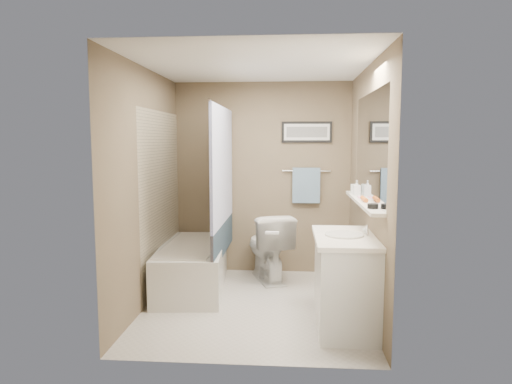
# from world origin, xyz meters

# --- Properties ---
(ground) EXTENTS (2.50, 2.50, 0.00)m
(ground) POSITION_xyz_m (0.00, 0.00, 0.00)
(ground) COLOR beige
(ground) RESTS_ON ground
(ceiling) EXTENTS (2.20, 2.50, 0.04)m
(ceiling) POSITION_xyz_m (0.00, 0.00, 2.38)
(ceiling) COLOR white
(ceiling) RESTS_ON wall_back
(wall_back) EXTENTS (2.20, 0.04, 2.40)m
(wall_back) POSITION_xyz_m (0.00, 1.23, 1.20)
(wall_back) COLOR brown
(wall_back) RESTS_ON ground
(wall_front) EXTENTS (2.20, 0.04, 2.40)m
(wall_front) POSITION_xyz_m (0.00, -1.23, 1.20)
(wall_front) COLOR brown
(wall_front) RESTS_ON ground
(wall_left) EXTENTS (0.04, 2.50, 2.40)m
(wall_left) POSITION_xyz_m (-1.08, 0.00, 1.20)
(wall_left) COLOR brown
(wall_left) RESTS_ON ground
(wall_right) EXTENTS (0.04, 2.50, 2.40)m
(wall_right) POSITION_xyz_m (1.08, 0.00, 1.20)
(wall_right) COLOR brown
(wall_right) RESTS_ON ground
(tile_surround) EXTENTS (0.02, 1.55, 2.00)m
(tile_surround) POSITION_xyz_m (-1.09, 0.50, 1.00)
(tile_surround) COLOR tan
(tile_surround) RESTS_ON wall_left
(curtain_rod) EXTENTS (0.02, 1.55, 0.02)m
(curtain_rod) POSITION_xyz_m (-0.40, 0.50, 2.05)
(curtain_rod) COLOR silver
(curtain_rod) RESTS_ON wall_left
(curtain_upper) EXTENTS (0.03, 1.45, 1.28)m
(curtain_upper) POSITION_xyz_m (-0.40, 0.50, 1.40)
(curtain_upper) COLOR white
(curtain_upper) RESTS_ON curtain_rod
(curtain_lower) EXTENTS (0.03, 1.45, 0.36)m
(curtain_lower) POSITION_xyz_m (-0.40, 0.50, 0.58)
(curtain_lower) COLOR #263948
(curtain_lower) RESTS_ON curtain_rod
(mirror) EXTENTS (0.02, 1.60, 1.00)m
(mirror) POSITION_xyz_m (1.09, -0.15, 1.62)
(mirror) COLOR silver
(mirror) RESTS_ON wall_right
(shelf) EXTENTS (0.12, 1.60, 0.03)m
(shelf) POSITION_xyz_m (1.04, -0.15, 1.10)
(shelf) COLOR silver
(shelf) RESTS_ON wall_right
(towel_bar) EXTENTS (0.60, 0.02, 0.02)m
(towel_bar) POSITION_xyz_m (0.55, 1.22, 1.30)
(towel_bar) COLOR silver
(towel_bar) RESTS_ON wall_back
(towel) EXTENTS (0.34, 0.05, 0.44)m
(towel) POSITION_xyz_m (0.55, 1.20, 1.12)
(towel) COLOR #8DB3CE
(towel) RESTS_ON towel_bar
(art_frame) EXTENTS (0.62, 0.02, 0.26)m
(art_frame) POSITION_xyz_m (0.55, 1.23, 1.78)
(art_frame) COLOR black
(art_frame) RESTS_ON wall_back
(art_mat) EXTENTS (0.56, 0.00, 0.20)m
(art_mat) POSITION_xyz_m (0.55, 1.22, 1.78)
(art_mat) COLOR white
(art_mat) RESTS_ON art_frame
(art_image) EXTENTS (0.50, 0.00, 0.13)m
(art_image) POSITION_xyz_m (0.55, 1.22, 1.78)
(art_image) COLOR #595959
(art_image) RESTS_ON art_mat
(door) EXTENTS (0.80, 0.02, 2.00)m
(door) POSITION_xyz_m (0.55, -1.24, 1.00)
(door) COLOR silver
(door) RESTS_ON wall_front
(door_handle) EXTENTS (0.10, 0.02, 0.02)m
(door_handle) POSITION_xyz_m (0.22, -1.19, 1.00)
(door_handle) COLOR silver
(door_handle) RESTS_ON door
(bathtub) EXTENTS (0.83, 1.55, 0.50)m
(bathtub) POSITION_xyz_m (-0.75, 0.49, 0.25)
(bathtub) COLOR silver
(bathtub) RESTS_ON ground
(tub_rim) EXTENTS (0.56, 1.36, 0.02)m
(tub_rim) POSITION_xyz_m (-0.75, 0.49, 0.50)
(tub_rim) COLOR beige
(tub_rim) RESTS_ON bathtub
(toilet) EXTENTS (0.69, 0.91, 0.82)m
(toilet) POSITION_xyz_m (0.09, 0.88, 0.41)
(toilet) COLOR silver
(toilet) RESTS_ON ground
(vanity) EXTENTS (0.50, 0.90, 0.80)m
(vanity) POSITION_xyz_m (0.85, -0.48, 0.40)
(vanity) COLOR silver
(vanity) RESTS_ON ground
(countertop) EXTENTS (0.54, 0.96, 0.04)m
(countertop) POSITION_xyz_m (0.84, -0.48, 0.82)
(countertop) COLOR white
(countertop) RESTS_ON vanity
(sink_basin) EXTENTS (0.34, 0.34, 0.01)m
(sink_basin) POSITION_xyz_m (0.83, -0.48, 0.85)
(sink_basin) COLOR silver
(sink_basin) RESTS_ON countertop
(faucet_spout) EXTENTS (0.02, 0.02, 0.10)m
(faucet_spout) POSITION_xyz_m (1.03, -0.48, 0.89)
(faucet_spout) COLOR silver
(faucet_spout) RESTS_ON countertop
(faucet_knob) EXTENTS (0.05, 0.05, 0.05)m
(faucet_knob) POSITION_xyz_m (1.03, -0.38, 0.87)
(faucet_knob) COLOR white
(faucet_knob) RESTS_ON countertop
(candle_bowl_near) EXTENTS (0.09, 0.09, 0.04)m
(candle_bowl_near) POSITION_xyz_m (1.04, -0.69, 1.14)
(candle_bowl_near) COLOR black
(candle_bowl_near) RESTS_ON shelf
(hair_brush_front) EXTENTS (0.04, 0.22, 0.04)m
(hair_brush_front) POSITION_xyz_m (1.04, -0.24, 1.14)
(hair_brush_front) COLOR #C95B1C
(hair_brush_front) RESTS_ON shelf
(pink_comb) EXTENTS (0.04, 0.16, 0.01)m
(pink_comb) POSITION_xyz_m (1.04, 0.05, 1.12)
(pink_comb) COLOR pink
(pink_comb) RESTS_ON shelf
(glass_jar) EXTENTS (0.08, 0.08, 0.10)m
(glass_jar) POSITION_xyz_m (1.04, 0.41, 1.17)
(glass_jar) COLOR white
(glass_jar) RESTS_ON shelf
(soap_bottle) EXTENTS (0.08, 0.08, 0.15)m
(soap_bottle) POSITION_xyz_m (1.04, 0.25, 1.19)
(soap_bottle) COLOR #999999
(soap_bottle) RESTS_ON shelf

